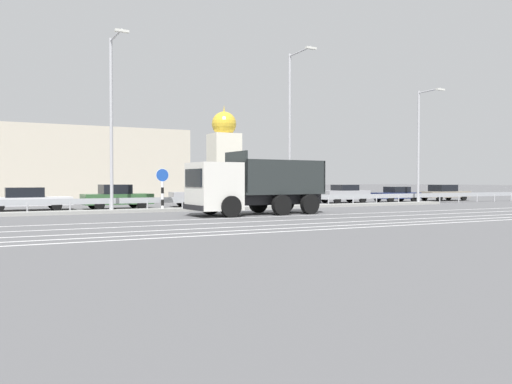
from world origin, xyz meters
The scene contains 22 objects.
ground_plane centered at (0.00, 0.00, 0.00)m, with size 320.00×320.00×0.00m, color #565659.
lane_strip_0 centered at (-1.93, -4.56, 0.00)m, with size 55.70×0.16×0.01m, color silver.
lane_strip_1 centered at (-1.93, -6.78, 0.00)m, with size 55.70×0.16×0.01m, color silver.
lane_strip_2 centered at (-1.93, -8.70, 0.00)m, with size 55.70×0.16×0.01m, color silver.
lane_strip_3 centered at (-1.93, -10.00, 0.00)m, with size 55.70×0.16×0.01m, color silver.
lane_strip_4 centered at (-1.93, -10.98, 0.00)m, with size 55.70×0.16×0.01m, color silver.
median_island centered at (0.00, 1.76, 0.09)m, with size 30.64×1.10×0.18m, color gray.
median_guardrail centered at (0.00, 2.78, 0.57)m, with size 55.70×0.09×0.78m.
dump_truck centered at (-2.98, -2.82, 1.32)m, with size 7.43×3.02×3.25m.
median_road_sign centered at (-5.75, 1.76, 1.30)m, with size 0.76×0.16×2.46m.
street_lamp_1 centered at (-8.53, 1.70, 5.28)m, with size 0.71×2.60×9.49m.
street_lamp_2 centered at (2.60, 1.52, 5.48)m, with size 0.70×2.71×9.87m.
street_lamp_3 centered at (13.74, 1.65, 4.69)m, with size 0.70×2.27×8.41m.
parked_car_2 centered at (-12.66, 6.26, 0.69)m, with size 4.97×2.13×1.37m.
parked_car_3 centered at (-7.57, 5.60, 0.75)m, with size 4.27×2.13×1.52m.
parked_car_4 centered at (-1.69, 6.05, 0.75)m, with size 4.59×2.06×1.48m.
parked_car_5 centered at (3.79, 6.23, 0.68)m, with size 4.49×1.95×1.35m.
parked_car_6 centered at (10.19, 6.20, 0.73)m, with size 3.91×1.92×1.44m.
parked_car_7 centered at (15.01, 5.58, 0.65)m, with size 3.96×1.91×1.26m.
parked_car_8 centered at (20.60, 5.76, 0.70)m, with size 4.73×1.90×1.40m.
background_building_0 centered at (-8.75, 25.51, 3.28)m, with size 21.48×12.28×6.57m, color beige.
church_tower centered at (11.89, 34.61, 5.26)m, with size 3.60×3.60×11.69m.
Camera 1 is at (-13.62, -25.97, 1.77)m, focal length 35.00 mm.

